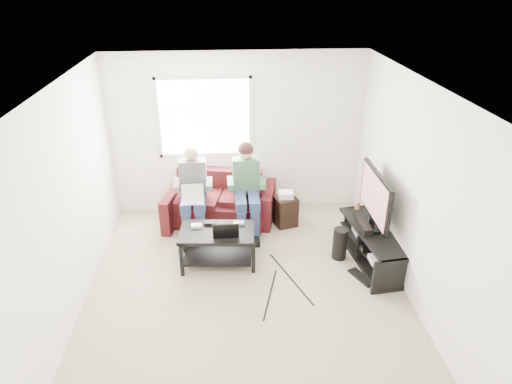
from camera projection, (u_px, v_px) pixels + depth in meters
floor at (246, 290)px, 5.80m from camera, size 4.50×4.50×0.00m
ceiling at (243, 86)px, 4.64m from camera, size 4.50×4.50×0.00m
wall_back at (237, 135)px, 7.23m from camera, size 4.50×0.00×4.50m
wall_front at (262, 345)px, 3.21m from camera, size 4.50×0.00×4.50m
wall_left at (66, 206)px, 5.08m from camera, size 0.00×4.50×4.50m
wall_right at (415, 193)px, 5.36m from camera, size 0.00×4.50×4.50m
window at (205, 117)px, 7.05m from camera, size 1.48×0.04×1.28m
sofa at (221, 204)px, 7.27m from camera, size 1.84×1.06×0.79m
person_left at (193, 189)px, 6.80m from camera, size 0.40×0.70×1.32m
person_right at (246, 183)px, 6.85m from camera, size 0.40×0.71×1.37m
laptop_silver at (192, 198)px, 6.59m from camera, size 0.38×0.34×0.24m
coffee_table at (217, 239)px, 6.19m from camera, size 1.05×0.69×0.50m
laptop_black at (226, 226)px, 6.02m from camera, size 0.35×0.25×0.24m
controller_a at (196, 226)px, 6.21m from camera, size 0.14×0.09×0.04m
controller_b at (210, 223)px, 6.28m from camera, size 0.15×0.10×0.04m
controller_c at (239, 223)px, 6.28m from camera, size 0.14×0.09×0.04m
tv_stand at (371, 247)px, 6.29m from camera, size 0.61×1.49×0.48m
tv at (375, 197)px, 6.06m from camera, size 0.12×1.10×0.81m
soundbar at (363, 224)px, 6.23m from camera, size 0.12×0.50×0.10m
drink_cup at (358, 205)px, 6.71m from camera, size 0.08×0.08×0.12m
console_white at (381, 260)px, 5.90m from camera, size 0.30×0.22×0.06m
console_grey at (366, 231)px, 6.53m from camera, size 0.34×0.26×0.08m
console_black at (373, 245)px, 6.22m from camera, size 0.38×0.30×0.07m
subwoofer at (340, 244)px, 6.35m from camera, size 0.20×0.20×0.46m
keyboard_floor at (361, 277)px, 6.02m from camera, size 0.30×0.44×0.02m
end_table at (285, 210)px, 7.17m from camera, size 0.32×0.32×0.58m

